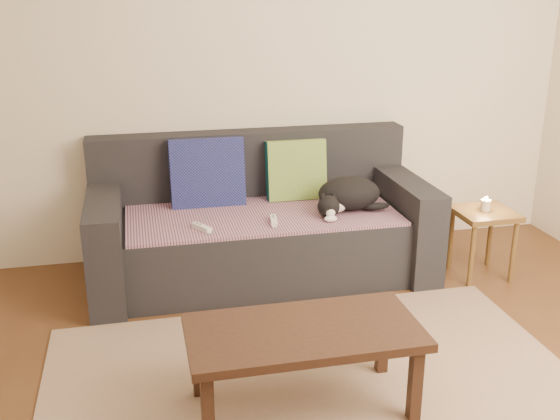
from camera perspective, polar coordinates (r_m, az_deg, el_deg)
The scene contains 13 objects.
ground at distance 2.98m, azimuth 4.35°, elevation -17.67°, with size 4.50×4.50×0.00m, color brown.
back_wall at distance 4.37m, azimuth -3.03°, elevation 12.70°, with size 4.50×0.04×2.60m, color beige.
sofa at distance 4.18m, azimuth -1.79°, elevation -1.55°, with size 2.10×0.94×0.87m.
throw_blanket at distance 4.06m, azimuth -1.56°, elevation -0.40°, with size 1.66×0.74×0.02m, color #40294D.
cushion_navy at distance 4.20m, azimuth -6.35°, elevation 3.03°, with size 0.47×0.12×0.47m, color #101446.
cushion_green at distance 4.30m, azimuth 1.41°, elevation 3.51°, with size 0.39×0.10×0.39m, color #0B4B4A.
cat at distance 4.10m, azimuth 5.90°, elevation 1.32°, with size 0.48×0.36×0.21m.
wii_remote_a at distance 3.80m, azimuth -6.84°, elevation -1.53°, with size 0.15×0.04×0.03m, color white.
wii_remote_b at distance 3.88m, azimuth -0.55°, elevation -0.93°, with size 0.15×0.04×0.03m, color white.
side_table at distance 4.31m, azimuth 17.32°, elevation -1.02°, with size 0.35×0.35×0.44m.
candle at distance 4.28m, azimuth 17.47°, elevation 0.43°, with size 0.06×0.06×0.09m.
rug at distance 3.09m, azimuth 3.52°, elevation -15.98°, with size 2.50×1.80×0.01m, color gray.
coffee_table at distance 2.85m, azimuth 2.08°, elevation -11.12°, with size 1.00×0.50×0.40m.
Camera 1 is at (-0.73, -2.28, 1.78)m, focal length 42.00 mm.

